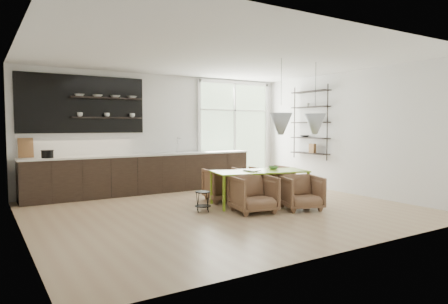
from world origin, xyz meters
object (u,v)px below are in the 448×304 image
dining_table (259,173)px  wire_stool (203,199)px  armchair_front_left (254,194)px  armchair_front_right (301,192)px  armchair_back_right (272,182)px  armchair_back_left (224,184)px

dining_table → wire_stool: dining_table is taller
dining_table → armchair_front_left: dining_table is taller
armchair_front_right → dining_table: bearing=132.7°
armchair_back_right → armchair_front_left: armchair_back_right is taller
wire_stool → armchair_back_left: bearing=38.4°
armchair_back_right → armchair_front_left: (-1.27, -1.06, -0.01)m
armchair_back_right → dining_table: bearing=37.6°
armchair_back_left → armchair_back_right: bearing=178.9°
armchair_back_left → armchair_front_right: size_ratio=1.07×
wire_stool → armchair_front_left: bearing=-36.0°
dining_table → armchair_front_left: (-0.56, -0.56, -0.30)m
armchair_front_left → armchair_front_right: size_ratio=1.05×
armchair_back_left → armchair_front_left: size_ratio=1.01×
dining_table → armchair_front_right: 0.97m
armchair_back_right → wire_stool: armchair_back_right is taller
armchair_front_right → wire_stool: armchair_front_right is taller
dining_table → armchair_front_right: size_ratio=2.83×
armchair_back_left → armchair_front_left: armchair_back_left is taller
armchair_back_right → wire_stool: bearing=16.4°
dining_table → armchair_back_right: (0.72, 0.50, -0.29)m
armchair_back_right → armchair_front_right: 1.37m
dining_table → wire_stool: bearing=-167.8°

